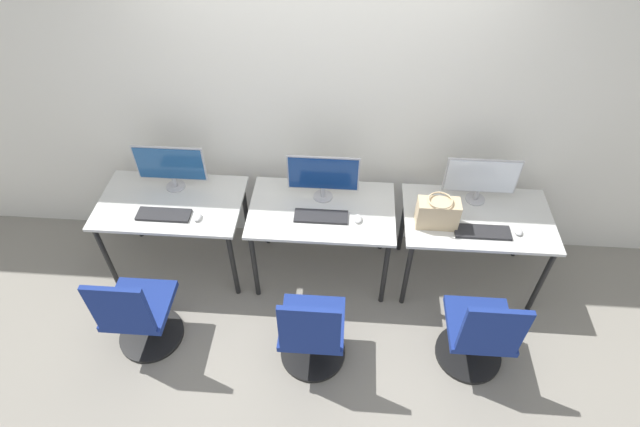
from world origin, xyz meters
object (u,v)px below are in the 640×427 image
object	(u,v)px
office_chair_left	(139,316)
office_chair_center	(312,334)
mouse_left	(198,217)
handbag	(438,213)
keyboard_right	(482,232)
monitor_left	(170,165)
keyboard_left	(164,215)
mouse_right	(518,231)
monitor_center	(323,175)
monitor_right	(481,178)
office_chair_right	(479,336)
mouse_center	(358,219)
keyboard_center	(321,216)

from	to	relation	value
office_chair_left	office_chair_center	bearing A→B (deg)	-2.88
mouse_left	handbag	world-z (taller)	handbag
mouse_left	keyboard_right	distance (m)	2.08
monitor_left	keyboard_left	size ratio (longest dim) A/B	1.35
office_chair_center	handbag	xyz separation A→B (m)	(0.85, 0.75, 0.50)
mouse_right	handbag	world-z (taller)	handbag
keyboard_right	mouse_right	xyz separation A→B (m)	(0.26, 0.02, 0.01)
keyboard_left	mouse_left	bearing A→B (deg)	-2.96
keyboard_left	mouse_right	distance (m)	2.60
monitor_center	handbag	world-z (taller)	monitor_center
monitor_right	office_chair_right	bearing A→B (deg)	-92.06
keyboard_right	mouse_left	bearing A→B (deg)	-179.94
monitor_center	keyboard_right	xyz separation A→B (m)	(1.17, -0.30, -0.21)
monitor_left	keyboard_left	xyz separation A→B (m)	(-0.00, -0.33, -0.21)
monitor_right	mouse_right	world-z (taller)	monitor_right
mouse_left	monitor_center	bearing A→B (deg)	18.39
monitor_center	monitor_left	bearing A→B (deg)	178.25
mouse_left	mouse_right	world-z (taller)	same
monitor_right	mouse_right	size ratio (longest dim) A/B	6.01
office_chair_left	monitor_right	distance (m)	2.68
handbag	mouse_center	bearing A→B (deg)	-179.93
keyboard_left	office_chair_right	bearing A→B (deg)	-15.29
keyboard_left	keyboard_right	xyz separation A→B (m)	(2.34, -0.01, 0.00)
keyboard_center	mouse_left	bearing A→B (deg)	-175.18
monitor_left	monitor_right	world-z (taller)	same
keyboard_center	mouse_center	size ratio (longest dim) A/B	4.45
keyboard_center	mouse_center	bearing A→B (deg)	-2.21
keyboard_right	mouse_right	world-z (taller)	mouse_right
mouse_left	keyboard_right	xyz separation A→B (m)	(2.08, 0.00, -0.01)
keyboard_right	mouse_right	size ratio (longest dim) A/B	4.45
keyboard_left	monitor_right	distance (m)	2.38
keyboard_left	monitor_right	xyz separation A→B (m)	(2.34, 0.34, 0.21)
mouse_center	office_chair_left	bearing A→B (deg)	-155.66
monitor_right	keyboard_right	world-z (taller)	monitor_right
monitor_center	handbag	xyz separation A→B (m)	(0.84, -0.24, -0.10)
monitor_left	handbag	world-z (taller)	monitor_left
mouse_left	monitor_right	distance (m)	2.12
monitor_center	keyboard_right	distance (m)	1.23
mouse_left	monitor_center	xyz separation A→B (m)	(0.91, 0.30, 0.20)
mouse_center	office_chair_center	world-z (taller)	office_chair_center
keyboard_center	monitor_center	bearing A→B (deg)	90.00
office_chair_center	monitor_right	world-z (taller)	monitor_right
mouse_right	mouse_center	bearing A→B (deg)	177.88
mouse_right	mouse_left	bearing A→B (deg)	-179.42
keyboard_left	office_chair_right	xyz separation A→B (m)	(2.31, -0.63, -0.39)
office_chair_center	keyboard_right	xyz separation A→B (m)	(1.18, 0.69, 0.39)
office_chair_center	handbag	world-z (taller)	handbag
monitor_center	mouse_center	distance (m)	0.41
mouse_center	office_chair_center	xyz separation A→B (m)	(-0.28, -0.75, -0.40)
monitor_left	mouse_left	distance (m)	0.47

